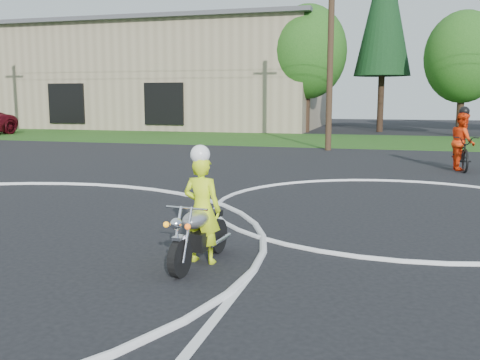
# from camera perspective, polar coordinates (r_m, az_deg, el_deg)

# --- Properties ---
(grass_strip) EXTENTS (120.00, 10.00, 0.02)m
(grass_strip) POSITION_cam_1_polar(r_m,az_deg,el_deg) (31.95, 1.62, 4.44)
(grass_strip) COLOR #1E4714
(grass_strip) RESTS_ON ground
(course_markings) EXTENTS (19.05, 19.05, 0.12)m
(course_markings) POSITION_cam_1_polar(r_m,az_deg,el_deg) (10.24, -17.93, -5.11)
(course_markings) COLOR silver
(course_markings) RESTS_ON ground
(primary_motorcycle) EXTENTS (0.62, 1.77, 0.93)m
(primary_motorcycle) POSITION_cam_1_polar(r_m,az_deg,el_deg) (7.72, -4.39, -5.78)
(primary_motorcycle) COLOR black
(primary_motorcycle) RESTS_ON ground
(rider_primary_grp) EXTENTS (0.61, 0.43, 1.73)m
(rider_primary_grp) POSITION_cam_1_polar(r_m,az_deg,el_deg) (7.75, -4.08, -2.81)
(rider_primary_grp) COLOR #DDFF1A
(rider_primary_grp) RESTS_ON ground
(rider_second_grp) EXTENTS (0.93, 2.26, 2.12)m
(rider_second_grp) POSITION_cam_1_polar(r_m,az_deg,el_deg) (19.33, 22.61, 3.19)
(rider_second_grp) COLOR black
(rider_second_grp) RESTS_ON ground
(traffic_cones) EXTENTS (22.31, 15.01, 0.30)m
(traffic_cones) POSITION_cam_1_polar(r_m,az_deg,el_deg) (7.82, -3.22, -8.00)
(traffic_cones) COLOR #FF500D
(traffic_cones) RESTS_ON ground
(warehouse) EXTENTS (41.00, 17.00, 8.30)m
(warehouse) POSITION_cam_1_polar(r_m,az_deg,el_deg) (50.92, -14.94, 10.42)
(warehouse) COLOR tan
(warehouse) RESTS_ON ground
(utility_poles) EXTENTS (41.60, 1.12, 10.00)m
(utility_poles) POSITION_cam_1_polar(r_m,az_deg,el_deg) (25.21, 9.67, 14.99)
(utility_poles) COLOR #473321
(utility_poles) RESTS_ON ground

